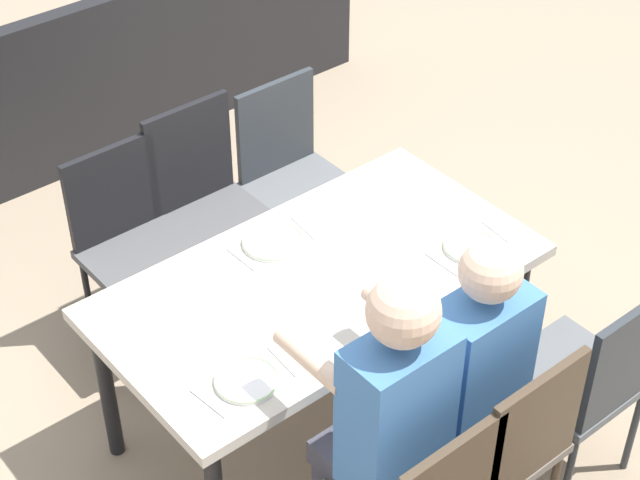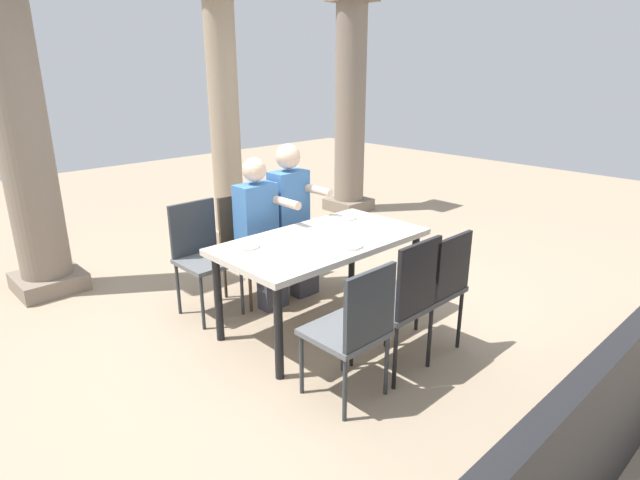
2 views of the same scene
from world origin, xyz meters
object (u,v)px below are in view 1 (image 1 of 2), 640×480
at_px(plate_0, 471,247).
at_px(diner_woman_green, 461,375).
at_px(plate_1, 273,242).
at_px(chair_mid_south, 207,200).
at_px(dining_table, 319,291).
at_px(chair_mid_north, 502,441).
at_px(chair_west_north, 592,375).
at_px(chair_west_south, 292,168).
at_px(diner_man_white, 382,423).
at_px(plate_2, 246,380).
at_px(chair_east_south, 133,238).

bearing_deg(plate_0, diner_woman_green, 41.78).
xyz_separation_m(diner_woman_green, plate_1, (0.09, -0.92, 0.06)).
bearing_deg(chair_mid_south, plate_0, 112.75).
height_order(dining_table, plate_1, plate_1).
bearing_deg(chair_mid_north, diner_woman_green, -89.16).
height_order(chair_west_north, plate_1, chair_west_north).
distance_m(dining_table, chair_west_north, 1.03).
relative_size(dining_table, diner_woman_green, 1.27).
xyz_separation_m(chair_west_north, chair_west_south, (0.00, -1.72, -0.03)).
height_order(chair_mid_north, diner_woman_green, diner_woman_green).
bearing_deg(dining_table, diner_man_white, 66.33).
distance_m(chair_west_south, chair_mid_south, 0.47).
xyz_separation_m(chair_west_north, chair_mid_south, (0.47, -1.72, 0.01)).
bearing_deg(plate_1, diner_woman_green, 95.85).
xyz_separation_m(diner_woman_green, diner_man_white, (0.38, 0.02, 0.05)).
distance_m(plate_0, plate_2, 1.07).
distance_m(chair_west_south, chair_east_south, 0.84).
distance_m(chair_mid_south, diner_man_white, 1.59).
xyz_separation_m(diner_man_white, plate_0, (-0.84, -0.43, 0.01)).
relative_size(chair_west_north, diner_woman_green, 0.73).
bearing_deg(plate_0, chair_east_south, -52.53).
relative_size(diner_woman_green, plate_0, 6.17).
distance_m(diner_man_white, plate_0, 0.95).
relative_size(chair_mid_north, diner_man_white, 0.68).
bearing_deg(plate_2, diner_woman_green, 146.96).
bearing_deg(chair_west_south, chair_east_south, 0.24).
height_order(diner_woman_green, plate_0, diner_woman_green).
distance_m(diner_man_white, plate_1, 0.98).
height_order(diner_man_white, plate_1, diner_man_white).
bearing_deg(diner_woman_green, dining_table, -82.78).
xyz_separation_m(chair_west_south, chair_mid_south, (0.47, -0.00, 0.04)).
distance_m(chair_mid_north, plate_1, 1.14).
distance_m(chair_mid_north, chair_east_south, 1.76).
xyz_separation_m(chair_mid_north, chair_mid_south, (-0.00, -1.72, 0.02)).
relative_size(plate_0, plate_1, 0.87).
distance_m(diner_woman_green, plate_1, 0.92).
height_order(chair_west_south, diner_man_white, diner_man_white).
bearing_deg(dining_table, chair_mid_south, -95.70).
bearing_deg(chair_west_north, diner_woman_green, -23.60).
height_order(dining_table, diner_woman_green, diner_woman_green).
bearing_deg(plate_1, chair_west_north, 116.66).
relative_size(diner_woman_green, plate_1, 5.38).
bearing_deg(chair_mid_north, chair_mid_south, -90.00).
bearing_deg(plate_2, chair_west_north, 150.88).
distance_m(chair_west_north, chair_mid_south, 1.78).
relative_size(chair_east_south, plate_1, 3.86).
distance_m(chair_west_north, plate_1, 1.27).
height_order(diner_woman_green, plate_1, diner_woman_green).
xyz_separation_m(chair_west_south, plate_1, (0.56, 0.60, 0.23)).
xyz_separation_m(chair_mid_north, plate_0, (-0.46, -0.62, 0.21)).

